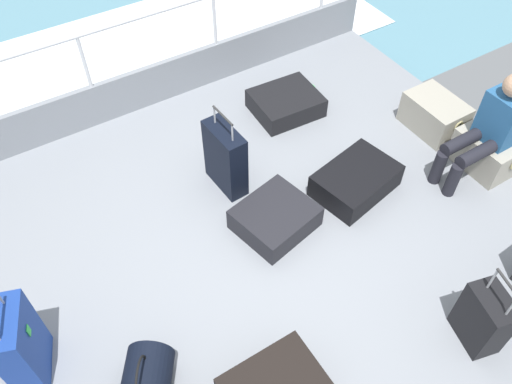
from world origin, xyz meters
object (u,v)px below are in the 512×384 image
Objects in this scene: suitcase_2 at (484,319)px; suitcase_4 at (356,181)px; suitcase_0 at (225,158)px; suitcase_7 at (275,218)px; cargo_crate_1 at (488,151)px; suitcase_5 at (286,103)px; passenger_seated at (488,128)px; cargo_crate_0 at (434,114)px; suitcase_1 at (21,345)px.

suitcase_4 is at bearing 173.91° from suitcase_2.
suitcase_0 is 0.69m from suitcase_7.
cargo_crate_1 reaches higher than suitcase_5.
cargo_crate_0 is at bearing 168.90° from passenger_seated.
cargo_crate_1 reaches higher than cargo_crate_0.
cargo_crate_0 is at bearing 96.04° from suitcase_7.
cargo_crate_1 is 1.86m from suitcase_2.
suitcase_1 is 3.15m from suitcase_2.
cargo_crate_0 reaches higher than suitcase_5.
suitcase_7 is at bearing 94.35° from suitcase_1.
suitcase_0 is at bearing -125.70° from suitcase_4.
suitcase_0 is at bearing 111.97° from suitcase_1.
suitcase_2 is 1.60m from suitcase_4.
suitcase_7 is (1.22, -0.93, 0.00)m from suitcase_5.
cargo_crate_1 reaches higher than suitcase_4.
cargo_crate_1 is 0.73× the size of suitcase_1.
cargo_crate_1 is at bearing 35.35° from suitcase_5.
suitcase_4 is at bearing -3.88° from suitcase_5.
cargo_crate_0 is 2.20m from suitcase_0.
suitcase_4 is 1.25m from suitcase_5.
suitcase_0 is at bearing -101.38° from cargo_crate_0.
suitcase_0 is 1.03× the size of suitcase_1.
suitcase_0 is (-1.08, -2.03, -0.21)m from passenger_seated.
passenger_seated reaches higher than suitcase_0.
suitcase_5 is (-1.25, 0.08, -0.01)m from suitcase_4.
cargo_crate_1 is at bearing 63.93° from suitcase_0.
cargo_crate_0 is at bearing 78.62° from suitcase_0.
cargo_crate_0 is 0.77× the size of suitcase_4.
suitcase_7 is at bearing -37.49° from suitcase_5.
passenger_seated is at bearing -90.00° from cargo_crate_1.
suitcase_7 is (-0.43, -1.92, -0.43)m from passenger_seated.
cargo_crate_1 is 4.23m from suitcase_1.
passenger_seated is at bearing 86.21° from suitcase_1.
cargo_crate_1 is at bearing 72.52° from suitcase_4.
suitcase_1 reaches higher than suitcase_4.
suitcase_1 is 1.08× the size of suitcase_2.
suitcase_2 is at bearing 22.74° from suitcase_7.
cargo_crate_0 is 0.65m from cargo_crate_1.
suitcase_4 is at bearing 87.70° from suitcase_7.
suitcase_2 is at bearing -36.73° from cargo_crate_0.
suitcase_1 is 2.97m from suitcase_4.
cargo_crate_1 is at bearing 78.48° from suitcase_7.
suitcase_1 is 3.35m from suitcase_5.
cargo_crate_0 is 0.84× the size of suitcase_2.
suitcase_1 reaches higher than suitcase_7.
suitcase_4 is at bearing -107.48° from cargo_crate_1.
suitcase_1 reaches higher than cargo_crate_1.
suitcase_5 is (-1.64, -1.17, -0.07)m from cargo_crate_1.
cargo_crate_1 is 2.02m from suitcase_5.
cargo_crate_1 is at bearing 130.00° from suitcase_2.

